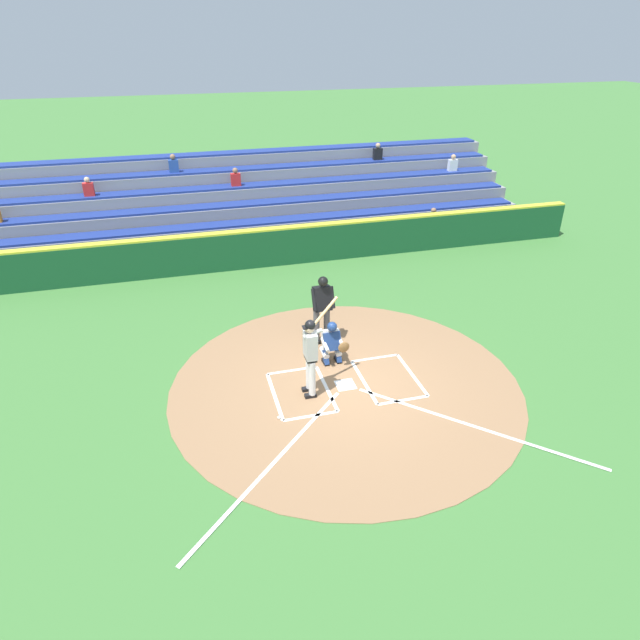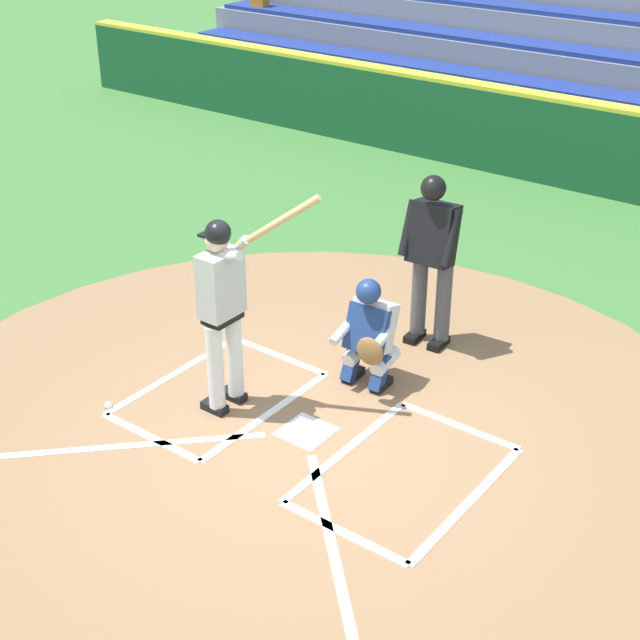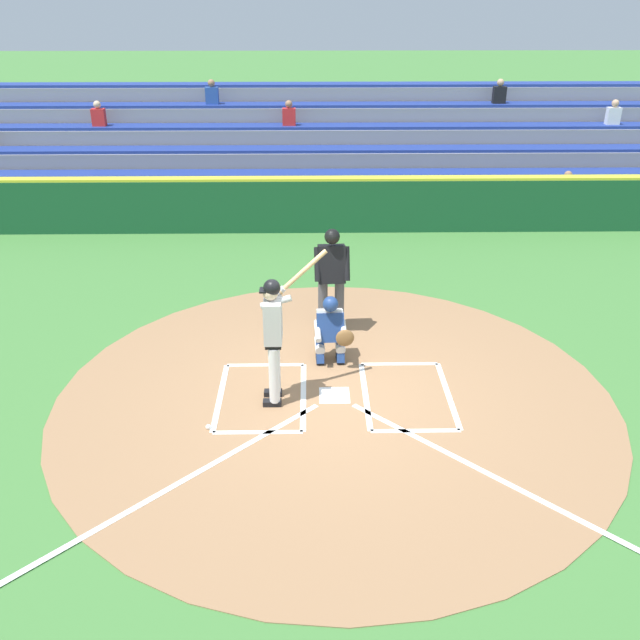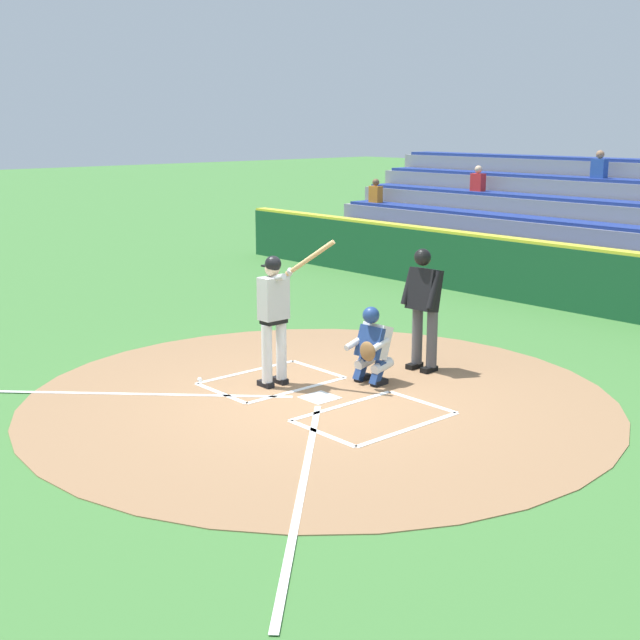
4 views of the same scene
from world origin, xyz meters
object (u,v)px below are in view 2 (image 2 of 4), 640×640
object	(u,v)px
batter	(223,302)
baseball	(108,405)
catcher	(369,331)
plate_umpire	(432,249)

from	to	relation	value
batter	baseball	world-z (taller)	batter
baseball	catcher	bearing A→B (deg)	-133.04
batter	baseball	xyz separation A→B (m)	(0.88, 0.70, -1.06)
catcher	batter	bearing A→B (deg)	53.77
plate_umpire	baseball	xyz separation A→B (m)	(1.73, 2.85, -1.04)
batter	baseball	distance (m)	1.55
batter	catcher	xyz separation A→B (m)	(-0.82, -1.11, -0.51)
catcher	baseball	xyz separation A→B (m)	(1.69, 1.81, -0.55)
batter	catcher	bearing A→B (deg)	-126.23
batter	catcher	distance (m)	1.47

